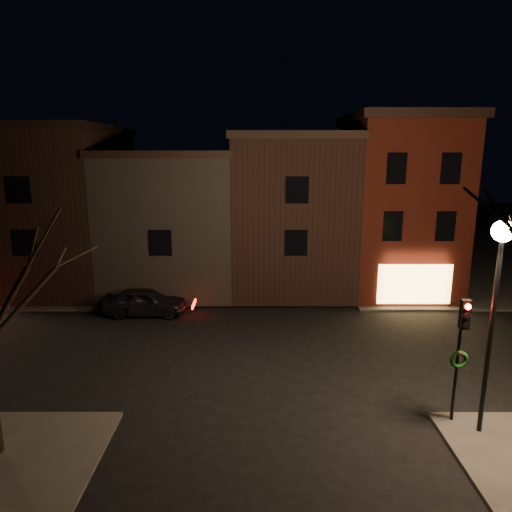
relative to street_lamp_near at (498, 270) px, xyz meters
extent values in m
plane|color=black|center=(-6.20, 6.00, -5.18)|extent=(120.00, 120.00, 0.00)
cube|color=#2D2B28|center=(13.80, 26.00, -5.12)|extent=(30.00, 30.00, 0.12)
cube|color=#2D2B28|center=(-26.20, 26.00, -5.12)|extent=(30.00, 30.00, 0.12)
cube|color=#50170E|center=(1.80, 15.50, -0.06)|extent=(6.00, 8.00, 10.00)
cube|color=black|center=(1.80, 15.50, 5.19)|extent=(6.50, 8.50, 0.50)
cube|color=#FFC872|center=(1.80, 11.45, -3.76)|extent=(4.00, 0.12, 2.20)
cube|color=black|center=(-4.70, 16.50, -0.56)|extent=(7.00, 10.00, 9.00)
cube|color=black|center=(-4.70, 16.50, 4.14)|extent=(7.30, 10.30, 0.40)
cube|color=black|center=(-11.95, 16.50, -1.06)|extent=(7.50, 10.00, 8.00)
cube|color=black|center=(-11.95, 16.50, 3.14)|extent=(7.80, 10.30, 0.40)
cube|color=black|center=(-19.20, 16.50, -0.31)|extent=(7.00, 10.00, 9.50)
cube|color=black|center=(-19.20, 16.50, 4.64)|extent=(7.30, 10.30, 0.40)
cylinder|color=black|center=(0.00, 0.00, -2.06)|extent=(0.14, 0.14, 6.00)
sphere|color=#FFD18C|center=(0.00, 0.00, 1.12)|extent=(0.60, 0.60, 0.60)
cylinder|color=black|center=(-0.60, 0.60, -3.06)|extent=(0.10, 0.10, 4.00)
cube|color=black|center=(-0.60, 0.42, -1.46)|extent=(0.28, 0.22, 0.90)
cylinder|color=#FF0C07|center=(-0.60, 0.30, -1.18)|extent=(0.18, 0.06, 0.18)
cylinder|color=black|center=(-0.60, 0.30, -1.46)|extent=(0.18, 0.06, 0.18)
cylinder|color=black|center=(-0.60, 0.30, -1.74)|extent=(0.18, 0.06, 0.18)
torus|color=#0C380F|center=(-0.60, 0.51, -2.96)|extent=(0.58, 0.14, 0.58)
sphere|color=#990C0C|center=(-0.60, 0.49, -2.74)|extent=(0.12, 0.12, 0.12)
imported|color=black|center=(-12.70, 10.50, -4.44)|extent=(4.32, 1.75, 1.47)
camera|label=1|loc=(-6.82, -12.42, 3.24)|focal=32.00mm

